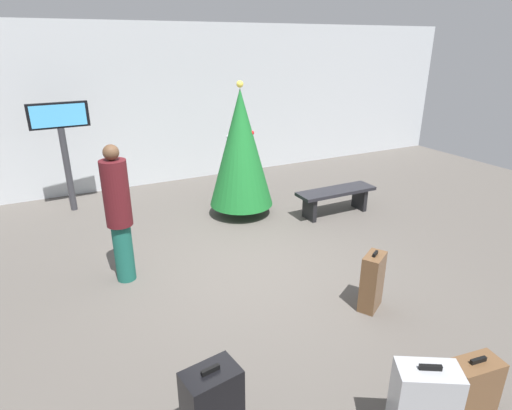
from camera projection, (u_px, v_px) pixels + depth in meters
name	position (u px, v px, depth m)	size (l,w,h in m)	color
ground_plane	(252.00, 269.00, 5.94)	(16.00, 16.00, 0.00)	#514C47
back_wall	(159.00, 106.00, 9.12)	(16.00, 0.20, 3.40)	#B7BCC1
holiday_tree	(241.00, 149.00, 7.40)	(1.15, 1.15, 2.41)	#4C3319
flight_info_kiosk	(62.00, 136.00, 7.53)	(1.02, 0.15, 2.02)	#333338
waiting_bench	(336.00, 196.00, 7.72)	(1.52, 0.44, 0.48)	black
traveller_0	(119.00, 212.00, 5.35)	(0.43, 0.43, 1.86)	#19594C
suitcase_0	(423.00, 409.00, 3.21)	(0.54, 0.46, 0.81)	#9EA0A5
suitcase_1	(212.00, 410.00, 3.22)	(0.46, 0.34, 0.78)	black
suitcase_2	(372.00, 282.00, 4.97)	(0.40, 0.34, 0.75)	brown
suitcase_3	(472.00, 386.00, 3.59)	(0.47, 0.29, 0.56)	brown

